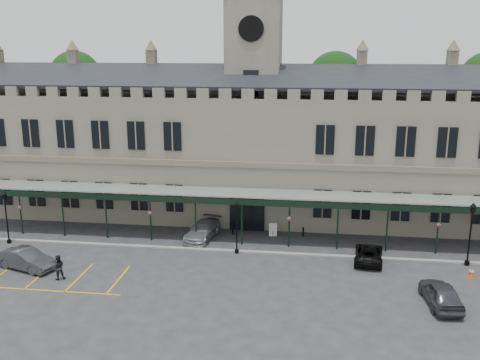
# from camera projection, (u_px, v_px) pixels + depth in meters

# --- Properties ---
(ground) EXTENTS (140.00, 140.00, 0.00)m
(ground) POSITION_uv_depth(u_px,v_px,m) (229.00, 280.00, 38.83)
(ground) COLOR #2E2F31
(station_building) EXTENTS (60.00, 10.36, 17.30)m
(station_building) POSITION_uv_depth(u_px,v_px,m) (253.00, 151.00, 52.54)
(station_building) COLOR #6E695C
(station_building) RESTS_ON ground
(clock_tower) EXTENTS (5.60, 5.60, 24.80)m
(clock_tower) POSITION_uv_depth(u_px,v_px,m) (254.00, 83.00, 50.99)
(clock_tower) COLOR #6E695C
(clock_tower) RESTS_ON ground
(canopy) EXTENTS (50.00, 4.10, 4.30)m
(canopy) POSITION_uv_depth(u_px,v_px,m) (242.00, 217.00, 45.41)
(canopy) COLOR #8C9E93
(canopy) RESTS_ON ground
(kerb) EXTENTS (60.00, 0.40, 0.12)m
(kerb) POSITION_uv_depth(u_px,v_px,m) (239.00, 251.00, 44.10)
(kerb) COLOR gray
(kerb) RESTS_ON ground
(parking_markings) EXTENTS (16.00, 6.00, 0.01)m
(parking_markings) POSITION_uv_depth(u_px,v_px,m) (38.00, 278.00, 39.18)
(parking_markings) COLOR gold
(parking_markings) RESTS_ON ground
(tree_behind_left) EXTENTS (6.00, 6.00, 16.00)m
(tree_behind_left) POSITION_uv_depth(u_px,v_px,m) (76.00, 78.00, 62.55)
(tree_behind_left) COLOR #332314
(tree_behind_left) RESTS_ON ground
(tree_behind_mid) EXTENTS (6.00, 6.00, 16.00)m
(tree_behind_mid) POSITION_uv_depth(u_px,v_px,m) (335.00, 80.00, 58.69)
(tree_behind_mid) COLOR #332314
(tree_behind_mid) RESTS_ON ground
(lamp_post_left) EXTENTS (0.44, 0.44, 4.66)m
(lamp_post_left) POSITION_uv_depth(u_px,v_px,m) (6.00, 212.00, 45.42)
(lamp_post_left) COLOR black
(lamp_post_left) RESTS_ON ground
(lamp_post_mid) EXTENTS (0.43, 0.43, 4.51)m
(lamp_post_mid) POSITION_uv_depth(u_px,v_px,m) (237.00, 222.00, 43.22)
(lamp_post_mid) COLOR black
(lamp_post_mid) RESTS_ON ground
(lamp_post_right) EXTENTS (0.48, 0.48, 5.08)m
(lamp_post_right) POSITION_uv_depth(u_px,v_px,m) (471.00, 228.00, 40.72)
(lamp_post_right) COLOR black
(lamp_post_right) RESTS_ON ground
(traffic_cone) EXTENTS (0.48, 0.48, 0.77)m
(traffic_cone) POSITION_uv_depth(u_px,v_px,m) (471.00, 273.00, 39.17)
(traffic_cone) COLOR #DF4F07
(traffic_cone) RESTS_ON ground
(sign_board) EXTENTS (0.71, 0.16, 1.22)m
(sign_board) POSITION_uv_depth(u_px,v_px,m) (273.00, 230.00, 47.59)
(sign_board) COLOR black
(sign_board) RESTS_ON ground
(bollard_left) EXTENTS (0.16, 0.16, 0.88)m
(bollard_left) POSITION_uv_depth(u_px,v_px,m) (233.00, 230.00, 48.09)
(bollard_left) COLOR black
(bollard_left) RESTS_ON ground
(bollard_right) EXTENTS (0.15, 0.15, 0.83)m
(bollard_right) POSITION_uv_depth(u_px,v_px,m) (303.00, 232.00, 47.61)
(bollard_right) COLOR black
(bollard_right) RESTS_ON ground
(car_left_b) EXTENTS (5.03, 3.07, 1.56)m
(car_left_b) POSITION_uv_depth(u_px,v_px,m) (26.00, 259.00, 40.59)
(car_left_b) COLOR #383A40
(car_left_b) RESTS_ON ground
(car_taxi) EXTENTS (2.94, 5.38, 1.48)m
(car_taxi) POSITION_uv_depth(u_px,v_px,m) (203.00, 231.00, 46.99)
(car_taxi) COLOR #95979C
(car_taxi) RESTS_ON ground
(car_van) EXTENTS (2.62, 4.77, 1.27)m
(car_van) POSITION_uv_depth(u_px,v_px,m) (369.00, 254.00, 42.06)
(car_van) COLOR black
(car_van) RESTS_ON ground
(car_right_a) EXTENTS (2.30, 4.88, 1.61)m
(car_right_a) POSITION_uv_depth(u_px,v_px,m) (441.00, 294.00, 34.88)
(car_right_a) COLOR #383A40
(car_right_a) RESTS_ON ground
(person_b) EXTENTS (1.15, 1.08, 1.88)m
(person_b) POSITION_uv_depth(u_px,v_px,m) (58.00, 267.00, 38.70)
(person_b) COLOR black
(person_b) RESTS_ON ground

